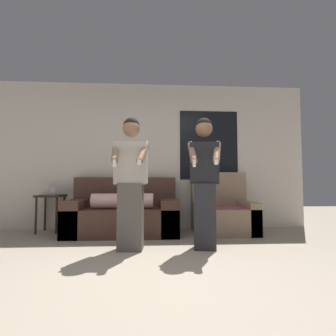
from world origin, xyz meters
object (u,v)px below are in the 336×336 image
at_px(couch, 124,214).
at_px(person_left, 131,182).
at_px(side_table, 51,201).
at_px(armchair, 223,213).
at_px(person_right, 204,180).

height_order(couch, person_left, person_left).
bearing_deg(person_left, side_table, 138.14).
relative_size(couch, armchair, 1.72).
bearing_deg(person_right, person_left, 179.32).
relative_size(couch, person_left, 1.06).
distance_m(couch, side_table, 1.29).
height_order(person_left, person_right, person_right).
relative_size(person_left, person_right, 0.99).
height_order(side_table, person_right, person_right).
bearing_deg(side_table, couch, -9.77).
relative_size(couch, person_right, 1.06).
bearing_deg(couch, person_left, -79.62).
bearing_deg(person_right, couch, 135.71).
xyz_separation_m(side_table, person_right, (2.39, -1.32, 0.34)).
bearing_deg(couch, armchair, 0.42).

